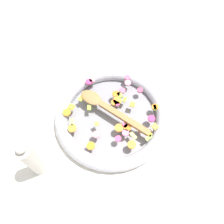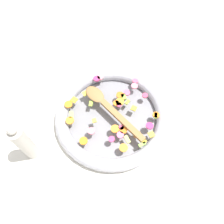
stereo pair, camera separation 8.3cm
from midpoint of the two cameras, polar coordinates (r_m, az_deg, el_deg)
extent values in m
plane|color=silver|center=(0.88, -2.71, -1.81)|extent=(4.00, 4.00, 0.00)
cylinder|color=slate|center=(0.87, -2.72, -1.63)|extent=(0.40, 0.40, 0.01)
torus|color=#9E9EA5|center=(0.86, -2.78, -1.06)|extent=(0.45, 0.45, 0.05)
cylinder|color=orange|center=(0.80, -1.13, -4.45)|extent=(0.04, 0.04, 0.01)
cylinder|color=orange|center=(0.82, -13.25, -4.44)|extent=(0.04, 0.04, 0.01)
cylinder|color=orange|center=(0.87, -1.40, 4.40)|extent=(0.04, 0.04, 0.01)
cylinder|color=orange|center=(0.86, -1.39, 2.72)|extent=(0.05, 0.05, 0.01)
cylinder|color=orange|center=(0.85, 8.45, 1.04)|extent=(0.03, 0.03, 0.01)
cylinder|color=orange|center=(0.80, 4.74, -4.74)|extent=(0.04, 0.04, 0.01)
cylinder|color=orange|center=(0.85, -2.33, 2.21)|extent=(0.03, 0.03, 0.01)
cylinder|color=orange|center=(0.78, 2.09, -8.83)|extent=(0.04, 0.04, 0.01)
cylinder|color=orange|center=(0.86, -14.49, -0.37)|extent=(0.04, 0.04, 0.01)
cylinder|color=orange|center=(0.80, 1.08, -4.37)|extent=(0.03, 0.03, 0.01)
cylinder|color=orange|center=(0.78, -8.64, -9.03)|extent=(0.03, 0.03, 0.01)
cube|color=#B9C561|center=(0.79, 2.56, -6.52)|extent=(0.03, 0.03, 0.01)
cube|color=#B0C95B|center=(0.83, -13.23, -2.87)|extent=(0.03, 0.03, 0.01)
cube|color=#90B23C|center=(0.85, -8.69, 1.16)|extent=(0.03, 0.02, 0.01)
cube|color=#98B432|center=(0.86, 0.57, 3.02)|extent=(0.02, 0.02, 0.01)
cube|color=#87BA48|center=(0.79, 6.62, -7.01)|extent=(0.03, 0.03, 0.01)
cube|color=#8BAD3C|center=(0.85, 8.41, 0.86)|extent=(0.03, 0.02, 0.01)
cube|color=#7FBC39|center=(0.87, -0.68, 4.21)|extent=(0.03, 0.03, 0.01)
cylinder|color=pink|center=(0.79, 0.54, -5.74)|extent=(0.03, 0.03, 0.01)
cylinder|color=pink|center=(0.90, 1.51, 7.41)|extent=(0.03, 0.03, 0.01)
cylinder|color=#E04F6D|center=(0.92, 1.46, 8.73)|extent=(0.03, 0.03, 0.01)
cylinder|color=#CC2D66|center=(0.83, 7.48, -1.76)|extent=(0.03, 0.03, 0.01)
cylinder|color=#C84367|center=(0.80, 0.40, -3.81)|extent=(0.03, 0.03, 0.01)
cylinder|color=#E47483|center=(0.80, -7.13, -6.13)|extent=(0.03, 0.03, 0.01)
cylinder|color=pink|center=(0.92, -7.80, 8.05)|extent=(0.03, 0.03, 0.01)
cylinder|color=#D73F63|center=(0.85, -1.43, 1.92)|extent=(0.03, 0.03, 0.01)
cylinder|color=#CC336B|center=(0.92, -8.63, 7.57)|extent=(0.04, 0.04, 0.01)
cylinder|color=#D95876|center=(0.88, -0.09, 5.37)|extent=(0.04, 0.04, 0.01)
cylinder|color=#E04070|center=(0.78, -1.45, -7.26)|extent=(0.03, 0.03, 0.01)
cylinder|color=#C93F5E|center=(0.89, 4.68, 5.48)|extent=(0.03, 0.03, 0.01)
cube|color=yellow|center=(0.88, -10.81, 3.22)|extent=(0.03, 0.03, 0.01)
cube|color=yellow|center=(0.80, 6.82, -6.14)|extent=(0.02, 0.02, 0.01)
cube|color=gold|center=(0.81, 8.30, -4.04)|extent=(0.03, 0.03, 0.01)
cube|color=yellow|center=(0.85, 2.55, 1.73)|extent=(0.02, 0.02, 0.01)
cube|color=yellow|center=(0.86, -13.31, 1.05)|extent=(0.03, 0.03, 0.01)
cube|color=yellow|center=(0.81, -6.98, -3.32)|extent=(0.02, 0.02, 0.01)
cube|color=olive|center=(0.81, 0.21, -1.80)|extent=(0.11, 0.21, 0.01)
ellipsoid|color=olive|center=(0.86, -8.21, 3.54)|extent=(0.09, 0.11, 0.01)
cylinder|color=#B2ADA3|center=(0.77, -22.95, -11.89)|extent=(0.05, 0.05, 0.19)
sphere|color=#B2ADA3|center=(0.68, -26.20, -9.04)|extent=(0.03, 0.03, 0.03)
camera|label=1|loc=(0.04, -92.87, -5.25)|focal=35.00mm
camera|label=2|loc=(0.04, 87.13, 5.25)|focal=35.00mm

